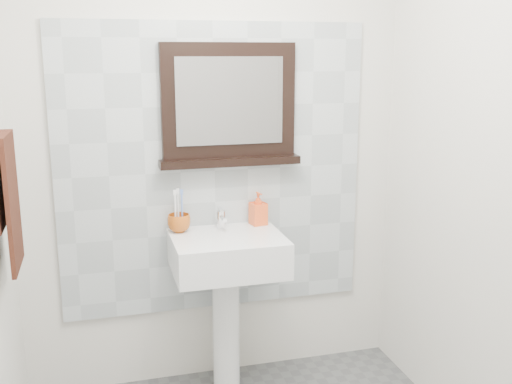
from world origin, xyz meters
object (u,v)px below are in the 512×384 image
Objects in this scene: pedestal_sink at (227,270)px; toothbrush_cup at (179,223)px; hand_towel at (7,191)px; framed_mirror at (229,108)px; soap_dispenser at (258,208)px.

pedestal_sink reaches higher than toothbrush_cup.
toothbrush_cup is at bearing 29.24° from hand_towel.
pedestal_sink is 1.75× the size of hand_towel.
framed_mirror reaches higher than toothbrush_cup.
pedestal_sink is at bearing -155.04° from soap_dispenser.
toothbrush_cup is 0.42m from soap_dispenser.
toothbrush_cup is 0.64m from framed_mirror.
hand_towel is at bearing -150.76° from toothbrush_cup.
hand_towel is at bearing -170.35° from soap_dispenser.
framed_mirror is at bearing 25.09° from hand_towel.
toothbrush_cup is (-0.22, 0.12, 0.23)m from pedestal_sink.
framed_mirror is (0.28, 0.06, 0.57)m from toothbrush_cup.
hand_towel reaches higher than pedestal_sink.
framed_mirror reaches higher than soap_dispenser.
pedestal_sink is 5.52× the size of soap_dispenser.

